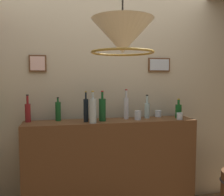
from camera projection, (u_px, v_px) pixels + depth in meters
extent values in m
cube|color=#BCAD8E|center=(107.00, 92.00, 2.91)|extent=(3.52, 0.08, 2.74)
cube|color=brown|center=(38.00, 63.00, 2.67)|extent=(0.18, 0.03, 0.18)
cube|color=beige|center=(38.00, 63.00, 2.66)|extent=(0.15, 0.01, 0.15)
cube|color=brown|center=(159.00, 65.00, 2.96)|extent=(0.27, 0.03, 0.16)
cube|color=#B5BEC4|center=(159.00, 65.00, 2.94)|extent=(0.24, 0.01, 0.13)
cube|color=brown|center=(111.00, 168.00, 2.73)|extent=(1.87, 0.35, 1.07)
cylinder|color=black|center=(86.00, 110.00, 2.59)|extent=(0.05, 0.05, 0.24)
cylinder|color=black|center=(86.00, 96.00, 2.58)|extent=(0.02, 0.02, 0.07)
cylinder|color=#B7932D|center=(86.00, 92.00, 2.57)|extent=(0.02, 0.02, 0.01)
cylinder|color=#1A5524|center=(58.00, 111.00, 2.65)|extent=(0.06, 0.06, 0.21)
cylinder|color=#1A5524|center=(58.00, 100.00, 2.64)|extent=(0.02, 0.02, 0.04)
cylinder|color=black|center=(58.00, 98.00, 2.63)|extent=(0.02, 0.02, 0.01)
cylinder|color=maroon|center=(28.00, 113.00, 2.58)|extent=(0.06, 0.06, 0.19)
cylinder|color=maroon|center=(27.00, 100.00, 2.56)|extent=(0.02, 0.02, 0.09)
cylinder|color=black|center=(27.00, 95.00, 2.56)|extent=(0.03, 0.03, 0.01)
cylinder|color=#AAC6C4|center=(147.00, 111.00, 2.83)|extent=(0.06, 0.06, 0.17)
cylinder|color=#AAC6C4|center=(147.00, 100.00, 2.82)|extent=(0.03, 0.03, 0.09)
cylinder|color=black|center=(147.00, 95.00, 2.82)|extent=(0.03, 0.03, 0.01)
cylinder|color=silver|center=(126.00, 108.00, 2.77)|extent=(0.05, 0.05, 0.24)
cylinder|color=silver|center=(126.00, 94.00, 2.76)|extent=(0.02, 0.02, 0.09)
cylinder|color=maroon|center=(126.00, 90.00, 2.76)|extent=(0.03, 0.03, 0.01)
cylinder|color=#B3C1C0|center=(93.00, 111.00, 2.51)|extent=(0.07, 0.07, 0.25)
cylinder|color=#B3C1C0|center=(93.00, 95.00, 2.50)|extent=(0.03, 0.03, 0.07)
cylinder|color=#B7932D|center=(93.00, 91.00, 2.50)|extent=(0.03, 0.03, 0.01)
cylinder|color=#185620|center=(178.00, 111.00, 2.85)|extent=(0.07, 0.07, 0.15)
cylinder|color=#185620|center=(179.00, 102.00, 2.84)|extent=(0.03, 0.03, 0.06)
cylinder|color=#B7932D|center=(179.00, 99.00, 2.84)|extent=(0.03, 0.03, 0.01)
cylinder|color=#174C22|center=(102.00, 110.00, 2.64)|extent=(0.07, 0.07, 0.24)
cylinder|color=#174C22|center=(102.00, 95.00, 2.62)|extent=(0.03, 0.03, 0.07)
cylinder|color=maroon|center=(102.00, 91.00, 2.62)|extent=(0.03, 0.03, 0.01)
cylinder|color=silver|center=(138.00, 115.00, 2.72)|extent=(0.07, 0.07, 0.10)
cylinder|color=silver|center=(158.00, 114.00, 2.93)|extent=(0.08, 0.08, 0.08)
cylinder|color=silver|center=(180.00, 116.00, 2.74)|extent=(0.07, 0.07, 0.08)
cone|color=#EFE5C6|center=(122.00, 36.00, 1.65)|extent=(0.42, 0.42, 0.23)
torus|color=#AD8433|center=(122.00, 52.00, 1.66)|extent=(0.43, 0.43, 0.02)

